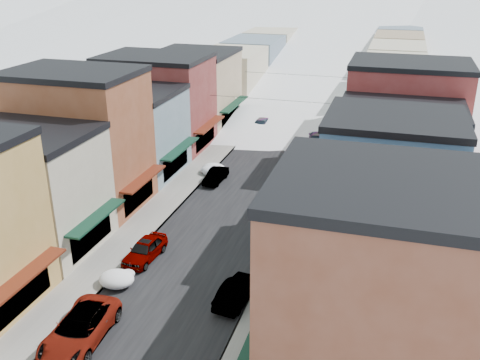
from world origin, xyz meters
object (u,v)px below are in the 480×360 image
Objects in this scene: trash_can at (287,226)px; car_white_suv at (80,329)px; car_dark_hatch at (216,176)px; car_green_sedan at (237,291)px; car_silver_sedan at (145,249)px; streetlamp_near at (291,212)px.

car_white_suv is at bearing -117.67° from trash_can.
car_dark_hatch is (-0.28, 25.71, -0.20)m from car_white_suv.
car_silver_sedan is at bearing -14.39° from car_green_sedan.
car_white_suv is 1.36× the size of car_green_sedan.
car_green_sedan is at bearing -96.29° from trash_can.
car_white_suv is 1.35× the size of car_silver_sedan.
car_dark_hatch is 0.93× the size of streetlamp_near.
streetlamp_near reaches higher than car_white_suv.
car_dark_hatch is at bearing 93.10° from car_silver_sedan.
car_silver_sedan reaches higher than car_dark_hatch.
car_white_suv is 19.22m from trash_can.
car_white_suv is 1.53× the size of car_dark_hatch.
car_white_suv is 7.17× the size of trash_can.
streetlamp_near is at bearing 31.35° from car_silver_sedan.
car_dark_hatch is (0.22, 15.94, -0.12)m from car_silver_sedan.
car_white_suv reaches higher than car_green_sedan.
car_green_sedan is 5.27× the size of trash_can.
trash_can is at bearing 59.00° from car_white_suv.
car_silver_sedan is 1.06× the size of streetlamp_near.
car_silver_sedan is at bearing -142.42° from trash_can.
car_silver_sedan is 5.31× the size of trash_can.
car_green_sedan is (7.77, 6.54, -0.11)m from car_white_suv.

